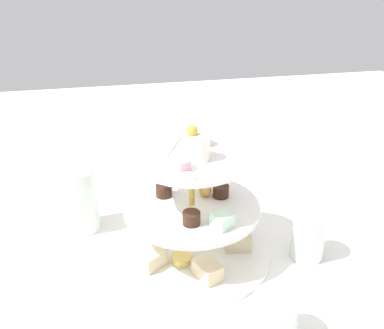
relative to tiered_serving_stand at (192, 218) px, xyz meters
The scene contains 6 objects.
ground_plane 0.08m from the tiered_serving_stand, 165.85° to the right, with size 2.40×2.40×0.00m, color white.
tiered_serving_stand is the anchor object (origin of this frame).
water_glass_tall_right 0.24m from the tiered_serving_stand, 122.26° to the right, with size 0.07×0.07×0.13m, color silver.
water_glass_short_left 0.24m from the tiered_serving_stand, 17.72° to the left, with size 0.06×0.06×0.08m, color silver.
butter_knife_left 0.30m from the tiered_serving_stand, 157.66° to the left, with size 0.17×0.01×0.00m, color silver.
water_glass_mid_back 0.22m from the tiered_serving_stand, 75.12° to the left, with size 0.06×0.06×0.09m, color silver.
Camera 1 is at (0.64, -0.14, 0.51)m, focal length 40.12 mm.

